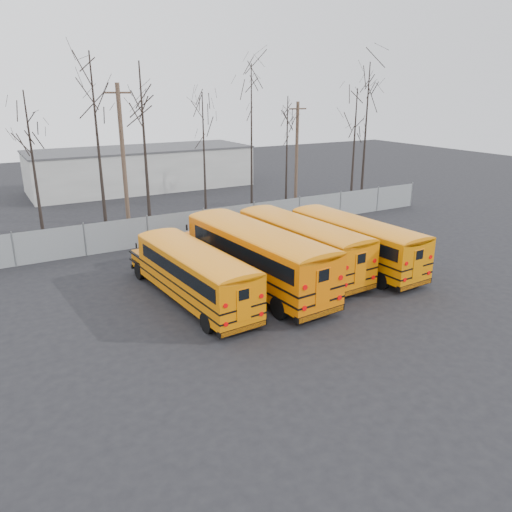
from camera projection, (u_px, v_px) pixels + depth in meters
ground at (303, 296)px, 24.92m from camera, size 120.00×120.00×0.00m
fence at (204, 224)px, 34.47m from camera, size 40.00×0.04×2.00m
distant_building at (142, 169)px, 51.54m from camera, size 22.00×8.00×4.00m
bus_a at (193, 270)px, 23.72m from camera, size 3.03×10.19×2.81m
bus_b at (255, 252)px, 25.45m from camera, size 3.60×11.95×3.30m
bus_c at (299, 241)px, 27.86m from camera, size 3.15×10.96×3.03m
bus_d at (353, 239)px, 28.48m from camera, size 3.02×10.62×2.94m
utility_pole_left at (123, 154)px, 36.79m from camera, size 1.73×0.84×10.27m
utility_pole_right at (297, 153)px, 43.26m from camera, size 1.57×0.33×8.84m
tree_2 at (34, 166)px, 33.46m from camera, size 0.26×0.26×9.79m
tree_3 at (98, 147)px, 33.96m from camera, size 0.26×0.26×12.20m
tree_4 at (145, 152)px, 33.62m from camera, size 0.26×0.26×11.56m
tree_5 at (204, 158)px, 38.32m from camera, size 0.26×0.26×9.64m
tree_6 at (251, 140)px, 40.55m from camera, size 0.26×0.26×11.74m
tree_7 at (287, 153)px, 42.59m from camera, size 0.26×0.26×9.31m
tree_8 at (354, 150)px, 42.26m from camera, size 0.26×0.26×9.92m
tree_9 at (366, 132)px, 46.42m from camera, size 0.26×0.26×12.16m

